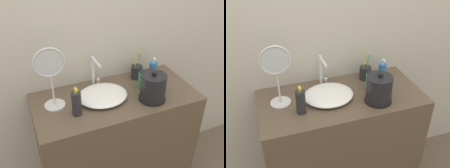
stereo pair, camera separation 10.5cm
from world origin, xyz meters
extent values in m
cube|color=beige|center=(0.00, 0.53, 1.30)|extent=(6.00, 0.04, 2.60)
cube|color=brown|center=(0.00, 0.25, 0.46)|extent=(1.07, 0.51, 0.91)
ellipsoid|color=white|center=(-0.09, 0.26, 0.94)|extent=(0.32, 0.28, 0.05)
cylinder|color=silver|center=(-0.09, 0.44, 1.02)|extent=(0.02, 0.02, 0.22)
cylinder|color=silver|center=(-0.09, 0.37, 1.12)|extent=(0.02, 0.15, 0.02)
cylinder|color=silver|center=(-0.05, 0.44, 0.93)|extent=(0.02, 0.02, 0.04)
cylinder|color=black|center=(0.20, 0.13, 0.92)|extent=(0.17, 0.17, 0.01)
cylinder|color=black|center=(0.20, 0.13, 1.00)|extent=(0.16, 0.16, 0.18)
sphere|color=black|center=(0.20, 0.13, 1.11)|extent=(0.03, 0.03, 0.03)
cylinder|color=#232328|center=(0.23, 0.41, 0.96)|extent=(0.08, 0.08, 0.10)
cylinder|color=yellow|center=(0.23, 0.43, 1.04)|extent=(0.04, 0.01, 0.17)
cylinder|color=green|center=(0.25, 0.41, 1.03)|extent=(0.01, 0.02, 0.16)
cylinder|color=#3370B7|center=(0.35, 0.39, 0.97)|extent=(0.06, 0.06, 0.11)
cylinder|color=white|center=(0.35, 0.39, 1.04)|extent=(0.02, 0.02, 0.02)
cube|color=white|center=(0.35, 0.38, 1.06)|extent=(0.01, 0.03, 0.01)
cylinder|color=#28282D|center=(-0.28, 0.17, 0.99)|extent=(0.06, 0.06, 0.15)
cylinder|color=gold|center=(-0.28, 0.17, 1.07)|extent=(0.02, 0.02, 0.02)
cube|color=gold|center=(-0.28, 0.16, 1.09)|extent=(0.01, 0.03, 0.01)
cylinder|color=#2D9956|center=(0.21, 0.28, 0.97)|extent=(0.05, 0.05, 0.11)
cylinder|color=black|center=(0.21, 0.28, 1.03)|extent=(0.04, 0.04, 0.02)
cylinder|color=silver|center=(-0.39, 0.30, 0.92)|extent=(0.13, 0.13, 0.01)
cylinder|color=silver|center=(-0.39, 0.30, 1.02)|extent=(0.01, 0.01, 0.20)
torus|color=silver|center=(-0.39, 0.30, 1.21)|extent=(0.18, 0.01, 0.18)
cylinder|color=silver|center=(-0.39, 0.30, 1.21)|extent=(0.16, 0.00, 0.16)
camera|label=1|loc=(-0.57, -1.03, 1.89)|focal=42.00mm
camera|label=2|loc=(-0.47, -1.07, 1.89)|focal=42.00mm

